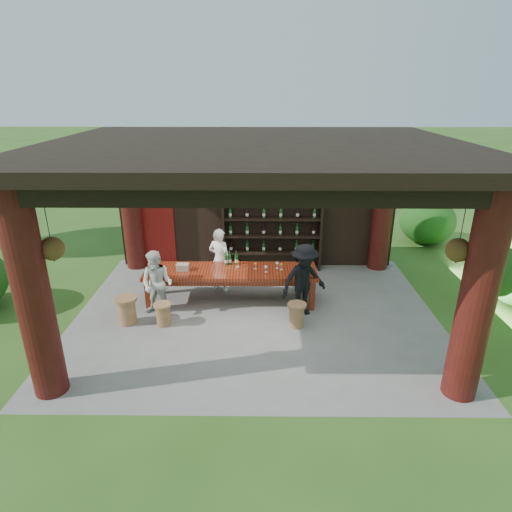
{
  "coord_description": "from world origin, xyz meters",
  "views": [
    {
      "loc": [
        0.08,
        -7.8,
        4.4
      ],
      "look_at": [
        0.0,
        0.4,
        1.15
      ],
      "focal_mm": 30.0,
      "sensor_mm": 36.0,
      "label": 1
    }
  ],
  "objects_px": {
    "tasting_table": "(231,275)",
    "stool_near_left": "(163,314)",
    "stool_near_right": "(297,314)",
    "napkin_basket": "(183,267)",
    "guest_woman": "(157,284)",
    "host": "(220,260)",
    "wine_shelf": "(272,228)",
    "stool_far_left": "(127,310)",
    "guest_man": "(304,280)"
  },
  "relations": [
    {
      "from": "stool_near_left",
      "to": "host",
      "type": "distance_m",
      "value": 1.95
    },
    {
      "from": "tasting_table",
      "to": "guest_man",
      "type": "distance_m",
      "value": 1.62
    },
    {
      "from": "host",
      "to": "napkin_basket",
      "type": "relative_size",
      "value": 5.72
    },
    {
      "from": "stool_near_left",
      "to": "guest_woman",
      "type": "relative_size",
      "value": 0.33
    },
    {
      "from": "stool_near_right",
      "to": "host",
      "type": "height_order",
      "value": "host"
    },
    {
      "from": "guest_man",
      "to": "tasting_table",
      "type": "bearing_deg",
      "value": 133.9
    },
    {
      "from": "stool_far_left",
      "to": "tasting_table",
      "type": "bearing_deg",
      "value": 25.71
    },
    {
      "from": "stool_near_left",
      "to": "stool_far_left",
      "type": "distance_m",
      "value": 0.73
    },
    {
      "from": "host",
      "to": "stool_near_right",
      "type": "bearing_deg",
      "value": 159.58
    },
    {
      "from": "guest_woman",
      "to": "host",
      "type": "bearing_deg",
      "value": 57.74
    },
    {
      "from": "wine_shelf",
      "to": "tasting_table",
      "type": "height_order",
      "value": "wine_shelf"
    },
    {
      "from": "tasting_table",
      "to": "napkin_basket",
      "type": "height_order",
      "value": "napkin_basket"
    },
    {
      "from": "host",
      "to": "tasting_table",
      "type": "bearing_deg",
      "value": 140.81
    },
    {
      "from": "stool_near_right",
      "to": "wine_shelf",
      "type": "bearing_deg",
      "value": 98.22
    },
    {
      "from": "stool_near_left",
      "to": "napkin_basket",
      "type": "bearing_deg",
      "value": 75.73
    },
    {
      "from": "wine_shelf",
      "to": "stool_near_left",
      "type": "distance_m",
      "value": 3.72
    },
    {
      "from": "wine_shelf",
      "to": "stool_far_left",
      "type": "height_order",
      "value": "wine_shelf"
    },
    {
      "from": "guest_man",
      "to": "napkin_basket",
      "type": "height_order",
      "value": "guest_man"
    },
    {
      "from": "wine_shelf",
      "to": "stool_near_right",
      "type": "distance_m",
      "value": 3.04
    },
    {
      "from": "wine_shelf",
      "to": "guest_woman",
      "type": "xyz_separation_m",
      "value": [
        -2.39,
        -2.45,
        -0.41
      ]
    },
    {
      "from": "tasting_table",
      "to": "stool_near_left",
      "type": "height_order",
      "value": "tasting_table"
    },
    {
      "from": "host",
      "to": "guest_woman",
      "type": "distance_m",
      "value": 1.66
    },
    {
      "from": "guest_woman",
      "to": "napkin_basket",
      "type": "xyz_separation_m",
      "value": [
        0.43,
        0.57,
        0.13
      ]
    },
    {
      "from": "stool_near_left",
      "to": "stool_far_left",
      "type": "relative_size",
      "value": 0.81
    },
    {
      "from": "stool_near_right",
      "to": "guest_woman",
      "type": "height_order",
      "value": "guest_woman"
    },
    {
      "from": "stool_far_left",
      "to": "guest_woman",
      "type": "relative_size",
      "value": 0.41
    },
    {
      "from": "stool_near_left",
      "to": "guest_man",
      "type": "height_order",
      "value": "guest_man"
    },
    {
      "from": "tasting_table",
      "to": "stool_near_right",
      "type": "xyz_separation_m",
      "value": [
        1.35,
        -1.05,
        -0.38
      ]
    },
    {
      "from": "stool_near_right",
      "to": "guest_woman",
      "type": "xyz_separation_m",
      "value": [
        -2.8,
        0.45,
        0.43
      ]
    },
    {
      "from": "guest_woman",
      "to": "wine_shelf",
      "type": "bearing_deg",
      "value": 58.33
    },
    {
      "from": "wine_shelf",
      "to": "host",
      "type": "xyz_separation_m",
      "value": [
        -1.22,
        -1.27,
        -0.36
      ]
    },
    {
      "from": "stool_near_left",
      "to": "napkin_basket",
      "type": "distance_m",
      "value": 1.18
    },
    {
      "from": "stool_far_left",
      "to": "host",
      "type": "relative_size",
      "value": 0.38
    },
    {
      "from": "stool_near_right",
      "to": "guest_man",
      "type": "xyz_separation_m",
      "value": [
        0.16,
        0.48,
        0.51
      ]
    },
    {
      "from": "wine_shelf",
      "to": "host",
      "type": "bearing_deg",
      "value": -133.73
    },
    {
      "from": "wine_shelf",
      "to": "stool_near_left",
      "type": "xyz_separation_m",
      "value": [
        -2.21,
        -2.87,
        -0.86
      ]
    },
    {
      "from": "host",
      "to": "guest_woman",
      "type": "relative_size",
      "value": 1.07
    },
    {
      "from": "stool_near_left",
      "to": "stool_near_right",
      "type": "relative_size",
      "value": 0.94
    },
    {
      "from": "tasting_table",
      "to": "stool_near_left",
      "type": "bearing_deg",
      "value": -141.48
    },
    {
      "from": "tasting_table",
      "to": "guest_woman",
      "type": "height_order",
      "value": "guest_woman"
    },
    {
      "from": "stool_near_right",
      "to": "napkin_basket",
      "type": "relative_size",
      "value": 1.88
    },
    {
      "from": "guest_woman",
      "to": "guest_man",
      "type": "distance_m",
      "value": 2.97
    },
    {
      "from": "stool_near_left",
      "to": "tasting_table",
      "type": "bearing_deg",
      "value": 38.52
    },
    {
      "from": "wine_shelf",
      "to": "stool_near_right",
      "type": "bearing_deg",
      "value": -81.78
    },
    {
      "from": "guest_woman",
      "to": "stool_near_right",
      "type": "bearing_deg",
      "value": 3.49
    },
    {
      "from": "host",
      "to": "stool_near_left",
      "type": "bearing_deg",
      "value": 82.5
    },
    {
      "from": "tasting_table",
      "to": "stool_near_left",
      "type": "relative_size",
      "value": 8.01
    },
    {
      "from": "napkin_basket",
      "to": "stool_near_right",
      "type": "bearing_deg",
      "value": -23.3
    },
    {
      "from": "wine_shelf",
      "to": "stool_far_left",
      "type": "relative_size",
      "value": 4.4
    },
    {
      "from": "stool_near_left",
      "to": "stool_near_right",
      "type": "bearing_deg",
      "value": -0.57
    }
  ]
}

